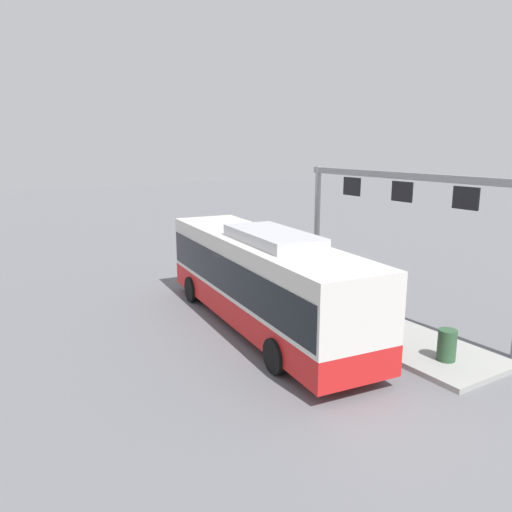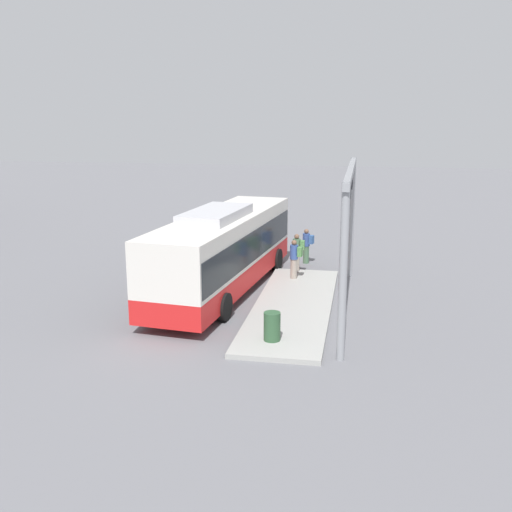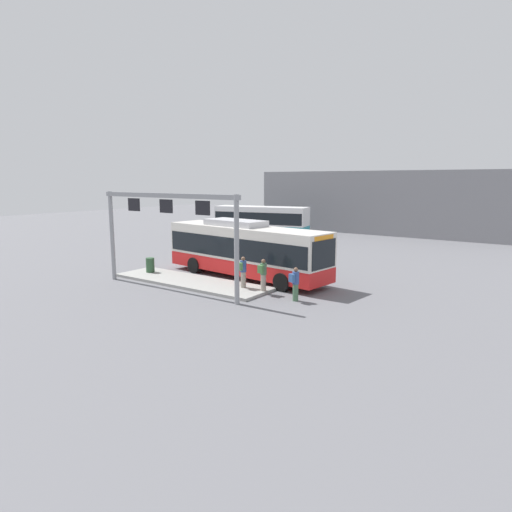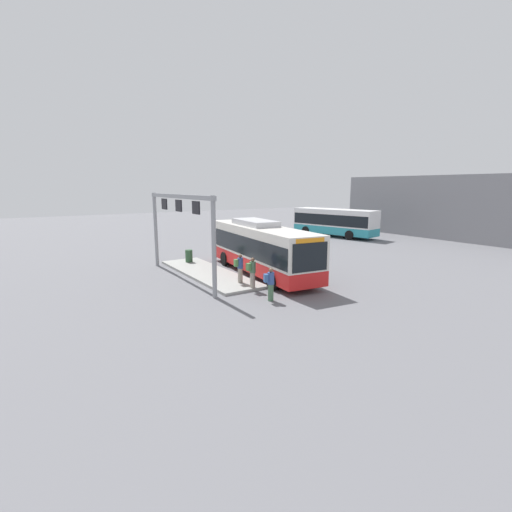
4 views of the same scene
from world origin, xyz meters
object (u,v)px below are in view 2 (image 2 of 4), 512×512
(person_waiting_mid, at_px, (297,251))
(trash_bin, at_px, (272,326))
(bus_main, at_px, (224,247))
(person_boarding, at_px, (307,245))
(person_waiting_near, at_px, (295,258))

(person_waiting_mid, distance_m, trash_bin, 8.45)
(bus_main, relative_size, person_boarding, 6.80)
(bus_main, xyz_separation_m, person_waiting_near, (1.80, -2.64, -0.76))
(person_boarding, xyz_separation_m, person_waiting_mid, (-2.06, 0.23, 0.16))
(person_boarding, height_order, trash_bin, person_boarding)
(person_boarding, distance_m, person_waiting_near, 3.35)
(person_waiting_near, bearing_deg, trash_bin, 98.83)
(person_waiting_near, height_order, person_waiting_mid, same)
(person_boarding, height_order, person_waiting_mid, person_waiting_mid)
(person_waiting_mid, bearing_deg, person_waiting_near, 91.11)
(person_waiting_near, height_order, trash_bin, person_waiting_near)
(person_waiting_near, bearing_deg, bus_main, 41.94)
(trash_bin, bearing_deg, person_waiting_near, 1.22)
(person_waiting_near, bearing_deg, person_waiting_mid, -80.82)
(person_boarding, distance_m, trash_bin, 10.50)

